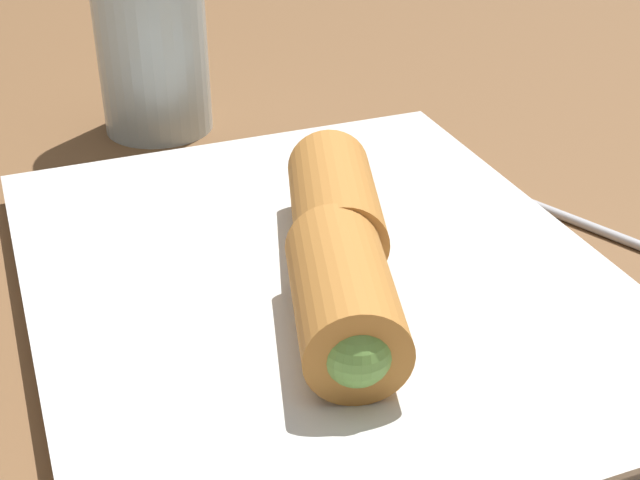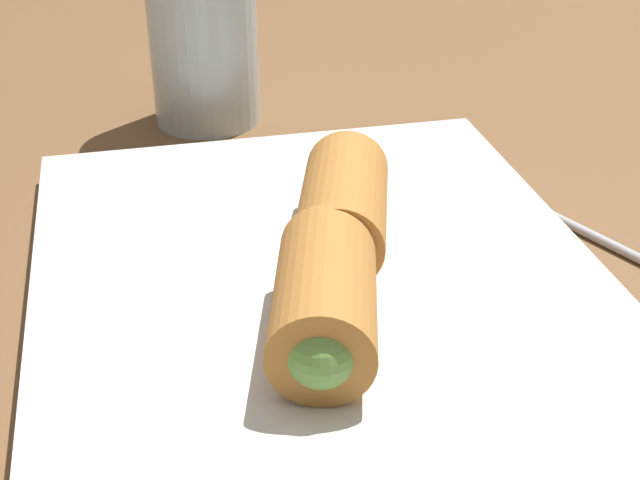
# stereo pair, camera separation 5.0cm
# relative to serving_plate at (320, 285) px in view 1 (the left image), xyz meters

# --- Properties ---
(table_surface) EXTENTS (1.80, 1.40, 0.02)m
(table_surface) POSITION_rel_serving_plate_xyz_m (0.02, 0.03, -0.02)
(table_surface) COLOR brown
(table_surface) RESTS_ON ground
(serving_plate) EXTENTS (0.30, 0.25, 0.01)m
(serving_plate) POSITION_rel_serving_plate_xyz_m (0.00, 0.00, 0.00)
(serving_plate) COLOR silver
(serving_plate) RESTS_ON table_surface
(roll_front_left) EXTENTS (0.09, 0.06, 0.04)m
(roll_front_left) POSITION_rel_serving_plate_xyz_m (-0.05, 0.01, 0.03)
(roll_front_left) COLOR #B77533
(roll_front_left) RESTS_ON serving_plate
(roll_front_right) EXTENTS (0.09, 0.06, 0.04)m
(roll_front_right) POSITION_rel_serving_plate_xyz_m (0.01, -0.01, 0.03)
(roll_front_right) COLOR #B77533
(roll_front_right) RESTS_ON serving_plate
(drinking_glass) EXTENTS (0.07, 0.07, 0.13)m
(drinking_glass) POSITION_rel_serving_plate_xyz_m (0.22, 0.03, 0.06)
(drinking_glass) COLOR silver
(drinking_glass) RESTS_ON table_surface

